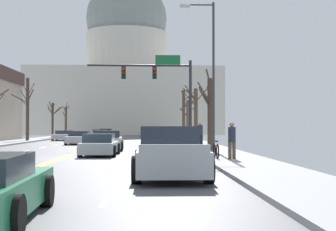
{
  "coord_description": "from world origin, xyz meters",
  "views": [
    {
      "loc": [
        4.47,
        -24.75,
        1.64
      ],
      "look_at": [
        6.41,
        25.8,
        2.7
      ],
      "focal_mm": 52.47,
      "sensor_mm": 36.0,
      "label": 1
    }
  ],
  "objects_px": {
    "pickup_truck_near_03": "(170,154)",
    "pedestrian_01": "(232,139)",
    "sedan_near_00": "(107,141)",
    "pedestrian_00": "(200,133)",
    "signal_gantry": "(161,81)",
    "sedan_near_01": "(100,145)",
    "sedan_oncoming_03": "(106,133)",
    "sedan_oncoming_02": "(99,134)",
    "bicycle_parked": "(216,151)",
    "street_lamp_right": "(210,65)",
    "sedan_oncoming_00": "(79,138)",
    "sedan_oncoming_01": "(63,136)",
    "sedan_near_02": "(167,150)"
  },
  "relations": [
    {
      "from": "pickup_truck_near_03",
      "to": "sedan_oncoming_03",
      "type": "bearing_deg",
      "value": 97.03
    },
    {
      "from": "signal_gantry",
      "to": "sedan_oncoming_03",
      "type": "height_order",
      "value": "signal_gantry"
    },
    {
      "from": "street_lamp_right",
      "to": "sedan_oncoming_03",
      "type": "relative_size",
      "value": 1.85
    },
    {
      "from": "signal_gantry",
      "to": "sedan_near_02",
      "type": "height_order",
      "value": "signal_gantry"
    },
    {
      "from": "sedan_near_00",
      "to": "sedan_near_01",
      "type": "bearing_deg",
      "value": -89.18
    },
    {
      "from": "sedan_near_01",
      "to": "bicycle_parked",
      "type": "xyz_separation_m",
      "value": [
        5.8,
        -4.4,
        -0.08
      ]
    },
    {
      "from": "sedan_near_00",
      "to": "signal_gantry",
      "type": "bearing_deg",
      "value": 48.81
    },
    {
      "from": "sedan_near_01",
      "to": "sedan_near_02",
      "type": "distance_m",
      "value": 6.52
    },
    {
      "from": "sedan_near_00",
      "to": "sedan_oncoming_03",
      "type": "bearing_deg",
      "value": 95.16
    },
    {
      "from": "sedan_near_02",
      "to": "pedestrian_00",
      "type": "relative_size",
      "value": 2.62
    },
    {
      "from": "sedan_oncoming_01",
      "to": "sedan_oncoming_02",
      "type": "height_order",
      "value": "sedan_oncoming_02"
    },
    {
      "from": "sedan_near_02",
      "to": "pedestrian_00",
      "type": "bearing_deg",
      "value": 77.26
    },
    {
      "from": "sedan_oncoming_00",
      "to": "sedan_oncoming_02",
      "type": "xyz_separation_m",
      "value": [
        -0.29,
        20.5,
        -0.01
      ]
    },
    {
      "from": "pedestrian_00",
      "to": "bicycle_parked",
      "type": "bearing_deg",
      "value": -92.15
    },
    {
      "from": "street_lamp_right",
      "to": "pedestrian_01",
      "type": "xyz_separation_m",
      "value": [
        0.21,
        -6.39,
        -4.13
      ]
    },
    {
      "from": "pedestrian_01",
      "to": "sedan_oncoming_00",
      "type": "bearing_deg",
      "value": 114.46
    },
    {
      "from": "sedan_near_00",
      "to": "sedan_near_01",
      "type": "height_order",
      "value": "sedan_near_00"
    },
    {
      "from": "sedan_near_00",
      "to": "pickup_truck_near_03",
      "type": "distance_m",
      "value": 17.49
    },
    {
      "from": "sedan_oncoming_03",
      "to": "pedestrian_01",
      "type": "distance_m",
      "value": 52.81
    },
    {
      "from": "signal_gantry",
      "to": "pickup_truck_near_03",
      "type": "height_order",
      "value": "signal_gantry"
    },
    {
      "from": "sedan_near_01",
      "to": "pickup_truck_near_03",
      "type": "height_order",
      "value": "pickup_truck_near_03"
    },
    {
      "from": "sedan_near_00",
      "to": "pedestrian_00",
      "type": "relative_size",
      "value": 2.58
    },
    {
      "from": "street_lamp_right",
      "to": "sedan_oncoming_00",
      "type": "height_order",
      "value": "street_lamp_right"
    },
    {
      "from": "sedan_oncoming_02",
      "to": "pedestrian_00",
      "type": "distance_m",
      "value": 32.33
    },
    {
      "from": "street_lamp_right",
      "to": "sedan_near_02",
      "type": "bearing_deg",
      "value": -111.78
    },
    {
      "from": "pedestrian_00",
      "to": "sedan_near_02",
      "type": "bearing_deg",
      "value": -102.74
    },
    {
      "from": "sedan_near_01",
      "to": "sedan_oncoming_01",
      "type": "distance_m",
      "value": 29.18
    },
    {
      "from": "street_lamp_right",
      "to": "signal_gantry",
      "type": "bearing_deg",
      "value": 106.21
    },
    {
      "from": "pedestrian_00",
      "to": "pedestrian_01",
      "type": "bearing_deg",
      "value": -88.94
    },
    {
      "from": "signal_gantry",
      "to": "pedestrian_00",
      "type": "xyz_separation_m",
      "value": [
        2.57,
        -3.68,
        -3.89
      ]
    },
    {
      "from": "street_lamp_right",
      "to": "sedan_oncoming_00",
      "type": "bearing_deg",
      "value": 122.22
    },
    {
      "from": "sedan_oncoming_01",
      "to": "sedan_oncoming_03",
      "type": "relative_size",
      "value": 0.96
    },
    {
      "from": "sedan_near_02",
      "to": "sedan_oncoming_02",
      "type": "height_order",
      "value": "sedan_near_02"
    },
    {
      "from": "sedan_near_01",
      "to": "pickup_truck_near_03",
      "type": "relative_size",
      "value": 0.84
    },
    {
      "from": "pickup_truck_near_03",
      "to": "pedestrian_01",
      "type": "bearing_deg",
      "value": 63.75
    },
    {
      "from": "sedan_near_01",
      "to": "sedan_oncoming_03",
      "type": "xyz_separation_m",
      "value": [
        -3.77,
        46.68,
        0.0
      ]
    },
    {
      "from": "sedan_near_01",
      "to": "bicycle_parked",
      "type": "bearing_deg",
      "value": -37.19
    },
    {
      "from": "sedan_oncoming_00",
      "to": "sedan_oncoming_02",
      "type": "bearing_deg",
      "value": 90.8
    },
    {
      "from": "sedan_oncoming_01",
      "to": "pedestrian_01",
      "type": "relative_size",
      "value": 2.72
    },
    {
      "from": "signal_gantry",
      "to": "sedan_oncoming_03",
      "type": "bearing_deg",
      "value": 101.45
    },
    {
      "from": "sedan_near_02",
      "to": "bicycle_parked",
      "type": "height_order",
      "value": "sedan_near_02"
    },
    {
      "from": "street_lamp_right",
      "to": "bicycle_parked",
      "type": "relative_size",
      "value": 4.91
    },
    {
      "from": "sedan_near_00",
      "to": "bicycle_parked",
      "type": "bearing_deg",
      "value": -60.17
    },
    {
      "from": "signal_gantry",
      "to": "sedan_oncoming_01",
      "type": "relative_size",
      "value": 1.75
    },
    {
      "from": "signal_gantry",
      "to": "sedan_near_02",
      "type": "xyz_separation_m",
      "value": [
        -0.13,
        -15.61,
        -4.46
      ]
    },
    {
      "from": "sedan_oncoming_00",
      "to": "sedan_oncoming_01",
      "type": "height_order",
      "value": "sedan_oncoming_00"
    },
    {
      "from": "street_lamp_right",
      "to": "sedan_oncoming_03",
      "type": "height_order",
      "value": "street_lamp_right"
    },
    {
      "from": "sedan_oncoming_02",
      "to": "sedan_oncoming_03",
      "type": "relative_size",
      "value": 0.94
    },
    {
      "from": "street_lamp_right",
      "to": "pedestrian_00",
      "type": "distance_m",
      "value": 6.57
    },
    {
      "from": "signal_gantry",
      "to": "sedan_oncoming_02",
      "type": "relative_size",
      "value": 1.79
    }
  ]
}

